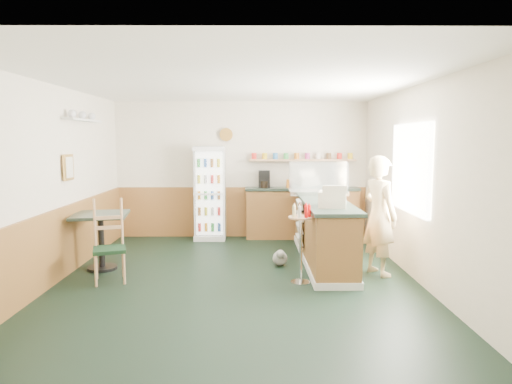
{
  "coord_description": "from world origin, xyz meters",
  "views": [
    {
      "loc": [
        0.24,
        -6.13,
        1.95
      ],
      "look_at": [
        0.28,
        0.6,
        1.18
      ],
      "focal_mm": 32.0,
      "sensor_mm": 36.0,
      "label": 1
    }
  ],
  "objects_px": {
    "display_case": "(318,178)",
    "cafe_chair": "(111,238)",
    "drinks_fridge": "(210,193)",
    "condiment_stand": "(301,232)",
    "cash_register": "(332,199)",
    "cafe_table": "(101,230)",
    "shopkeeper": "(379,216)"
  },
  "relations": [
    {
      "from": "display_case",
      "to": "cafe_chair",
      "type": "xyz_separation_m",
      "value": [
        -3.09,
        -1.6,
        -0.7
      ]
    },
    {
      "from": "drinks_fridge",
      "to": "condiment_stand",
      "type": "xyz_separation_m",
      "value": [
        1.49,
        -2.82,
        -0.2
      ]
    },
    {
      "from": "cash_register",
      "to": "condiment_stand",
      "type": "distance_m",
      "value": 0.69
    },
    {
      "from": "condiment_stand",
      "to": "cash_register",
      "type": "bearing_deg",
      "value": 31.68
    },
    {
      "from": "drinks_fridge",
      "to": "cafe_table",
      "type": "height_order",
      "value": "drinks_fridge"
    },
    {
      "from": "condiment_stand",
      "to": "shopkeeper",
      "type": "bearing_deg",
      "value": 18.92
    },
    {
      "from": "condiment_stand",
      "to": "cafe_chair",
      "type": "bearing_deg",
      "value": 176.42
    },
    {
      "from": "shopkeeper",
      "to": "cafe_table",
      "type": "height_order",
      "value": "shopkeeper"
    },
    {
      "from": "drinks_fridge",
      "to": "shopkeeper",
      "type": "distance_m",
      "value": 3.6
    },
    {
      "from": "cafe_table",
      "to": "shopkeeper",
      "type": "bearing_deg",
      "value": -3.92
    },
    {
      "from": "condiment_stand",
      "to": "cafe_table",
      "type": "xyz_separation_m",
      "value": [
        -2.93,
        0.68,
        -0.11
      ]
    },
    {
      "from": "cash_register",
      "to": "cafe_table",
      "type": "xyz_separation_m",
      "value": [
        -3.4,
        0.39,
        -0.52
      ]
    },
    {
      "from": "drinks_fridge",
      "to": "display_case",
      "type": "distance_m",
      "value": 2.26
    },
    {
      "from": "display_case",
      "to": "cafe_chair",
      "type": "bearing_deg",
      "value": -152.56
    },
    {
      "from": "cafe_chair",
      "to": "cafe_table",
      "type": "bearing_deg",
      "value": 103.33
    },
    {
      "from": "drinks_fridge",
      "to": "shopkeeper",
      "type": "relative_size",
      "value": 1.05
    },
    {
      "from": "drinks_fridge",
      "to": "display_case",
      "type": "xyz_separation_m",
      "value": [
        1.96,
        -1.05,
        0.38
      ]
    },
    {
      "from": "cash_register",
      "to": "cafe_table",
      "type": "relative_size",
      "value": 0.45
    },
    {
      "from": "display_case",
      "to": "shopkeeper",
      "type": "relative_size",
      "value": 0.57
    },
    {
      "from": "display_case",
      "to": "shopkeeper",
      "type": "xyz_separation_m",
      "value": [
        0.7,
        -1.37,
        -0.42
      ]
    },
    {
      "from": "shopkeeper",
      "to": "display_case",
      "type": "bearing_deg",
      "value": 2.49
    },
    {
      "from": "display_case",
      "to": "cash_register",
      "type": "relative_size",
      "value": 2.49
    },
    {
      "from": "shopkeeper",
      "to": "condiment_stand",
      "type": "height_order",
      "value": "shopkeeper"
    },
    {
      "from": "cafe_chair",
      "to": "drinks_fridge",
      "type": "bearing_deg",
      "value": 49.27
    },
    {
      "from": "display_case",
      "to": "cash_register",
      "type": "height_order",
      "value": "display_case"
    },
    {
      "from": "display_case",
      "to": "condiment_stand",
      "type": "distance_m",
      "value": 1.92
    },
    {
      "from": "cash_register",
      "to": "cafe_chair",
      "type": "relative_size",
      "value": 0.35
    },
    {
      "from": "display_case",
      "to": "cafe_table",
      "type": "distance_m",
      "value": 3.63
    },
    {
      "from": "shopkeeper",
      "to": "cafe_table",
      "type": "relative_size",
      "value": 1.96
    },
    {
      "from": "drinks_fridge",
      "to": "cash_register",
      "type": "height_order",
      "value": "drinks_fridge"
    },
    {
      "from": "shopkeeper",
      "to": "condiment_stand",
      "type": "bearing_deg",
      "value": 84.3
    },
    {
      "from": "display_case",
      "to": "cash_register",
      "type": "bearing_deg",
      "value": -90.0
    }
  ]
}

